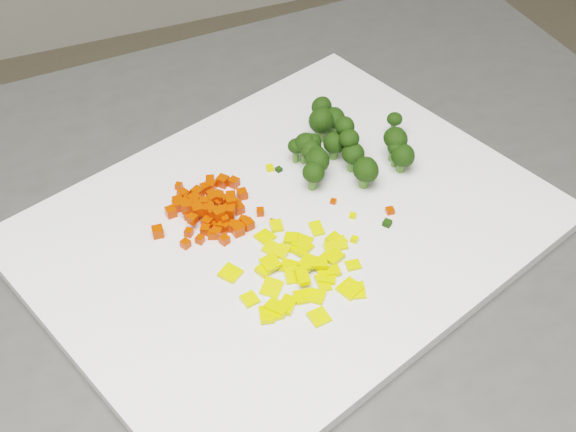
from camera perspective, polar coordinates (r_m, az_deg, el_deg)
name	(u,v)px	position (r m, az deg, el deg)	size (l,w,h in m)	color
cutting_board	(288,228)	(0.78, 0.00, -0.85)	(0.48, 0.37, 0.01)	white
carrot_pile	(207,206)	(0.78, -5.79, 0.71)	(0.11, 0.11, 0.03)	red
pepper_pile	(296,267)	(0.73, 0.56, -3.64)	(0.12, 0.12, 0.02)	yellow
broccoli_pile	(345,134)	(0.84, 4.08, 5.86)	(0.13, 0.13, 0.06)	black
carrot_cube_0	(216,233)	(0.77, -5.11, -1.22)	(0.01, 0.01, 0.01)	red
carrot_cube_1	(226,210)	(0.78, -4.44, 0.42)	(0.01, 0.01, 0.01)	red
carrot_cube_2	(198,195)	(0.81, -6.41, 1.50)	(0.01, 0.01, 0.01)	red
carrot_cube_3	(189,232)	(0.77, -7.07, -1.17)	(0.01, 0.01, 0.01)	red
carrot_cube_4	(208,201)	(0.79, -5.70, 1.07)	(0.01, 0.01, 0.01)	red
carrot_cube_5	(197,193)	(0.81, -6.46, 1.65)	(0.01, 0.01, 0.01)	red
carrot_cube_6	(158,232)	(0.77, -9.25, -1.11)	(0.01, 0.01, 0.01)	red
carrot_cube_7	(219,195)	(0.81, -4.95, 1.51)	(0.01, 0.01, 0.01)	red
carrot_cube_8	(183,194)	(0.81, -7.47, 1.54)	(0.01, 0.01, 0.01)	red
carrot_cube_9	(189,216)	(0.79, -7.05, 0.01)	(0.01, 0.01, 0.01)	red
carrot_cube_10	(225,226)	(0.77, -4.48, -0.73)	(0.01, 0.01, 0.01)	red
carrot_cube_11	(230,211)	(0.78, -4.18, 0.36)	(0.01, 0.01, 0.01)	red
carrot_cube_12	(207,206)	(0.78, -5.81, 0.68)	(0.01, 0.01, 0.01)	red
carrot_cube_13	(178,206)	(0.80, -7.84, 0.74)	(0.01, 0.01, 0.01)	red
carrot_cube_14	(194,200)	(0.80, -6.69, 1.16)	(0.01, 0.01, 0.01)	red
carrot_cube_15	(230,201)	(0.80, -4.11, 1.05)	(0.01, 0.01, 0.01)	red
carrot_cube_16	(193,219)	(0.77, -6.80, -0.22)	(0.01, 0.01, 0.01)	red
carrot_cube_17	(248,224)	(0.77, -2.84, -0.60)	(0.01, 0.01, 0.01)	red
carrot_cube_18	(244,226)	(0.77, -3.12, -0.69)	(0.01, 0.01, 0.01)	red
carrot_cube_19	(216,225)	(0.78, -5.12, -0.64)	(0.01, 0.01, 0.01)	red
carrot_cube_20	(242,194)	(0.80, -3.30, 1.57)	(0.01, 0.01, 0.01)	red
carrot_cube_21	(216,234)	(0.77, -5.17, -1.31)	(0.01, 0.01, 0.01)	red
carrot_cube_22	(208,205)	(0.78, -5.70, 0.77)	(0.01, 0.01, 0.01)	red
carrot_cube_23	(222,211)	(0.78, -4.69, 0.36)	(0.01, 0.01, 0.01)	red
carrot_cube_24	(171,212)	(0.79, -8.33, 0.29)	(0.01, 0.01, 0.01)	red
carrot_cube_25	(235,226)	(0.77, -3.81, -0.73)	(0.01, 0.01, 0.01)	red
carrot_cube_26	(210,180)	(0.82, -5.56, 2.54)	(0.01, 0.01, 0.01)	red
carrot_cube_27	(200,240)	(0.76, -6.29, -1.68)	(0.01, 0.01, 0.01)	red
carrot_cube_28	(205,230)	(0.77, -5.91, -0.98)	(0.01, 0.01, 0.01)	red
carrot_cube_29	(198,210)	(0.78, -6.45, 0.43)	(0.01, 0.01, 0.01)	red
carrot_cube_30	(222,198)	(0.79, -4.72, 1.30)	(0.01, 0.01, 0.01)	red
carrot_cube_31	(224,240)	(0.76, -4.54, -1.70)	(0.01, 0.01, 0.01)	red
carrot_cube_32	(243,220)	(0.78, -3.20, -0.29)	(0.01, 0.01, 0.01)	red
carrot_cube_33	(187,204)	(0.80, -7.20, 0.87)	(0.01, 0.01, 0.01)	red
carrot_cube_34	(205,210)	(0.78, -5.89, 0.45)	(0.01, 0.01, 0.01)	red
carrot_cube_35	(260,212)	(0.79, -1.99, 0.30)	(0.01, 0.01, 0.01)	red
carrot_cube_36	(213,212)	(0.78, -5.37, 0.29)	(0.01, 0.01, 0.01)	red
carrot_cube_37	(227,200)	(0.79, -4.39, 1.17)	(0.01, 0.01, 0.01)	red
carrot_cube_38	(225,220)	(0.77, -4.51, -0.25)	(0.01, 0.01, 0.01)	red
carrot_cube_39	(212,195)	(0.80, -5.43, 1.46)	(0.01, 0.01, 0.01)	red
carrot_cube_40	(186,202)	(0.80, -7.24, 0.98)	(0.01, 0.01, 0.01)	red
carrot_cube_41	(185,195)	(0.81, -7.36, 1.46)	(0.01, 0.01, 0.01)	red
carrot_cube_42	(223,181)	(0.82, -4.66, 2.48)	(0.01, 0.01, 0.01)	red
carrot_cube_43	(239,208)	(0.79, -3.53, 0.56)	(0.01, 0.01, 0.01)	red
carrot_cube_44	(187,207)	(0.78, -7.21, 0.67)	(0.01, 0.01, 0.01)	red
carrot_cube_45	(211,207)	(0.78, -5.51, 0.61)	(0.01, 0.01, 0.01)	red
carrot_cube_46	(207,222)	(0.78, -5.77, -0.46)	(0.01, 0.01, 0.01)	red
carrot_cube_47	(211,186)	(0.82, -5.51, 2.16)	(0.01, 0.01, 0.01)	red
carrot_cube_48	(179,186)	(0.82, -7.77, 2.12)	(0.01, 0.01, 0.01)	red
carrot_cube_49	(226,224)	(0.78, -4.46, -0.57)	(0.01, 0.01, 0.01)	red
carrot_cube_50	(178,201)	(0.80, -7.83, 1.04)	(0.01, 0.01, 0.01)	red
carrot_cube_51	(223,226)	(0.77, -4.66, -0.71)	(0.01, 0.01, 0.01)	red
carrot_cube_52	(236,204)	(0.79, -3.71, 0.84)	(0.01, 0.01, 0.01)	red
carrot_cube_53	(217,197)	(0.80, -5.06, 1.36)	(0.01, 0.01, 0.01)	red
carrot_cube_54	(186,244)	(0.76, -7.30, -1.97)	(0.01, 0.01, 0.01)	red
carrot_cube_55	(231,197)	(0.80, -4.08, 1.36)	(0.01, 0.01, 0.01)	red
carrot_cube_56	(219,214)	(0.77, -4.96, 0.15)	(0.01, 0.01, 0.01)	red
carrot_cube_57	(231,202)	(0.78, -4.08, 1.01)	(0.01, 0.01, 0.01)	red
carrot_cube_58	(204,202)	(0.79, -5.99, 0.97)	(0.01, 0.01, 0.01)	red
carrot_cube_59	(205,188)	(0.81, -5.93, 1.99)	(0.01, 0.01, 0.01)	red
carrot_cube_60	(199,210)	(0.79, -6.32, 0.42)	(0.01, 0.01, 0.01)	red
carrot_cube_61	(238,230)	(0.77, -3.59, -1.00)	(0.01, 0.01, 0.01)	red
carrot_cube_62	(212,198)	(0.79, -5.39, 1.27)	(0.01, 0.01, 0.01)	red
carrot_cube_63	(185,203)	(0.80, -7.35, 0.94)	(0.01, 0.01, 0.01)	red
carrot_cube_64	(218,213)	(0.78, -5.02, 0.21)	(0.01, 0.01, 0.01)	red
carrot_cube_65	(231,227)	(0.77, -4.08, -0.75)	(0.01, 0.01, 0.01)	red
carrot_cube_66	(234,182)	(0.82, -3.87, 2.40)	(0.01, 0.01, 0.01)	red
carrot_cube_67	(212,235)	(0.77, -5.44, -1.33)	(0.01, 0.01, 0.01)	red
carrot_cube_68	(244,195)	(0.80, -3.16, 1.52)	(0.01, 0.01, 0.01)	red
carrot_cube_69	(219,203)	(0.80, -4.93, 0.94)	(0.01, 0.01, 0.01)	red
carrot_cube_70	(205,208)	(0.79, -5.92, 0.55)	(0.01, 0.01, 0.01)	red
carrot_cube_71	(196,204)	(0.79, -6.59, 0.87)	(0.01, 0.01, 0.01)	red
pepper_chunk_0	(231,273)	(0.73, -4.11, -4.08)	(0.02, 0.02, 0.00)	yellow
pepper_chunk_1	(287,304)	(0.71, -0.05, -6.31)	(0.02, 0.01, 0.00)	yellow
pepper_chunk_2	(316,296)	(0.72, 2.03, -5.74)	(0.02, 0.01, 0.00)	yellow
pepper_chunk_3	(272,288)	(0.72, -1.18, -5.12)	(0.02, 0.02, 0.00)	yellow
pepper_chunk_4	(301,248)	(0.75, 0.90, -2.27)	(0.02, 0.02, 0.00)	yellow
pepper_chunk_5	(353,265)	(0.74, 4.66, -3.50)	(0.01, 0.01, 0.00)	yellow
pepper_chunk_6	(303,276)	(0.72, 1.05, -4.27)	(0.02, 0.01, 0.00)	yellow
pepper_chunk_7	(323,283)	(0.73, 2.51, -4.78)	(0.02, 0.01, 0.00)	yellow
pepper_chunk_8	(336,240)	(0.76, 3.45, -1.75)	(0.01, 0.02, 0.00)	yellow
pepper_chunk_9	(316,263)	(0.73, 2.02, -3.33)	(0.02, 0.01, 0.00)	yellow
pepper_chunk_10	(308,262)	(0.73, 1.41, -3.28)	(0.02, 0.01, 0.00)	yellow
pepper_chunk_11	(266,314)	(0.70, -1.54, -7.01)	(0.02, 0.01, 0.00)	yellow
pepper_chunk_12	(276,226)	(0.77, -0.83, -0.71)	(0.01, 0.01, 0.01)	yellow
pepper_chunk_13	(333,256)	(0.75, 3.20, -2.88)	(0.02, 0.02, 0.00)	yellow
pepper_chunk_14	(274,249)	(0.75, -1.04, -2.38)	(0.01, 0.02, 0.00)	yellow
pepper_chunk_15	(302,242)	(0.76, 1.04, -1.88)	(0.02, 0.02, 0.00)	yellow
pepper_chunk_16	(291,238)	(0.76, 0.24, -1.61)	(0.01, 0.01, 0.01)	yellow
pepper_chunk_17	(290,266)	(0.74, 0.15, -3.60)	(0.01, 0.02, 0.00)	yellow
pepper_chunk_18	(317,229)	(0.77, 2.05, -0.90)	(0.02, 0.01, 0.00)	yellow
pepper_chunk_19	(270,263)	(0.74, -1.25, -3.34)	(0.02, 0.02, 0.00)	yellow
pepper_chunk_20	(304,296)	(0.72, 1.12, -5.74)	(0.02, 0.02, 0.00)	yellow
pepper_chunk_21	(266,269)	(0.74, -1.60, -3.79)	(0.02, 0.01, 0.01)	yellow
pepper_chunk_22	(332,249)	(0.75, 3.15, -2.37)	(0.01, 0.02, 0.00)	yellow
pepper_chunk_23	(265,237)	(0.76, -1.64, -1.48)	(0.02, 0.02, 0.00)	yellow
pepper_chunk_24	(327,278)	(0.73, 2.78, -4.42)	(0.02, 0.01, 0.00)	yellow
pepper_chunk_25	(329,272)	(0.73, 2.92, -4.00)	(0.02, 0.01, 0.00)	yellow
pepper_chunk_26	(250,299)	(0.71, -2.74, -5.94)	(0.01, 0.01, 0.00)	yellow
pepper_chunk_27	(350,289)	(0.72, 4.42, -5.18)	(0.02, 0.02, 0.00)	yellow
pepper_chunk_28	(294,276)	(0.73, 0.45, -4.26)	(0.02, 0.02, 0.00)	yellow
pepper_chunk_29	(271,314)	(0.70, -1.21, -6.98)	(0.01, 0.02, 0.00)	yellow
pepper_chunk_30	(277,308)	(0.71, -0.76, -6.53)	(0.02, 0.01, 0.00)	yellow
pepper_chunk_31	(339,244)	(0.76, 3.63, -1.99)	(0.01, 0.01, 0.00)	yellow
pepper_chunk_32	(282,252)	(0.75, -0.43, -2.56)	(0.01, 0.01, 0.01)	yellow
pepper_chunk_33	(319,317)	(0.70, 2.23, -7.19)	(0.02, 0.02, 0.00)	yellow
pepper_chunk_34	(356,291)	(0.72, 4.84, -5.31)	(0.02, 0.02, 0.00)	yellow
broccoli_floret_0	(313,177)	(0.81, 1.77, 2.78)	(0.03, 0.03, 0.03)	black
broccoli_floret_1	(305,149)	(0.84, 1.18, 4.78)	(0.03, 0.03, 0.03)	black
broccoli_floret_2	(311,148)	(0.84, 1.63, 4.82)	(0.03, 0.03, 0.03)	black
broccoli_floret_3	(317,166)	(0.82, 2.05, 3.59)	(0.03, 0.03, 0.03)	black
broccoli_floret_4	(395,153)	(0.84, 7.64, 4.43)	(0.03, 0.03, 0.03)	black
broccoli_floret_5	(334,147)	(0.84, 3.27, 4.95)	(0.03, 0.03, 0.03)	black
broccoli_floret_6	(296,151)	(0.84, 0.55, 4.62)	(0.02, 0.02, 0.03)	black
broccoli_floret_7	(393,126)	(0.88, 7.50, 6.36)	(0.02, 0.02, 0.03)	black
broccoli_floret_8	(365,174)	(0.81, 5.47, 2.99)	(0.04, 0.04, 0.03)	black
broccoli_floret_9	(352,158)	(0.83, 4.58, 4.11)	(0.03, 0.03, 0.03)	black
broccoli_floret_10	(344,133)	(0.84, 3.99, 5.89)	(0.03, 0.03, 0.03)	black
broccoli_floret_11	(333,122)	(0.88, 3.22, 6.68)	(0.03, 0.03, 0.03)	black
broccoli_floret_12	(313,151)	(0.84, 1.77, 4.64)	(0.02, 0.02, 0.02)	black
broccoli_floret_13	(394,145)	(0.84, 7.54, 5.00)	(0.03, 0.03, 0.04)	black
broccoli_floret_14	(320,126)	(0.86, 2.29, 6.38)	(0.04, 0.04, 0.04)	black
broccoli_floret_15	(402,159)	(0.83, 8.08, 4.01)	(0.03, 0.03, 0.03)	black
broccoli_floret_16	(310,155)	(0.83, 1.55, 4.37)	(0.03, 0.03, 0.03)	black
broccoli_floret_17	(309,158)	(0.83, 1.49, 4.12)	(0.02, 0.02, 0.03)	black
broccoli_floret_18	(348,144)	(0.83, 4.31, 5.15)	(0.03, 0.03, 0.03)	black
broccoli_floret_19	(321,113)	(0.88, 2.35, 7.32)	(0.03, 0.03, 0.03)	black
broccoli_floret_20	(316,161)	(0.82, 1.98, 3.92)	(0.02, 0.02, 0.03)	black
stray_bit_0	(354,239)	(0.76, 4.74, -1.67)	(0.01, 0.01, 0.00)	yellow
stray_bit_1	(272,221)	(0.78, -1.15, -0.34)	(0.00, 0.00, 0.00)	red
stray_bit_2	(225,206)	(0.80, -4.51, 0.73)	(0.00, 0.00, 0.00)	black
stray_bit_3	(209,224)	(0.78, -5.62, -0.54)	(0.01, 0.01, 0.01)	red
stray_bit_4	(387,223)	(0.78, 7.07, -0.50)	(0.01, 0.01, 0.01)	black
stray_bit_5	(315,153)	(0.86, 1.92, 4.49)	(0.01, 0.01, 0.00)	red
stray_bit_6	(353,216)	(0.79, 4.62, 0.03)	(0.01, 0.01, 0.00)	yellow
stray_bit_7	(279,169)	(0.83, -0.66, 3.33)	(0.01, 0.01, 0.00)	black
stray_bit_8	(270,168)	(0.84, -1.31, 3.44)	(0.01, 0.01, 0.01)	yellow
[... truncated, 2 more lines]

